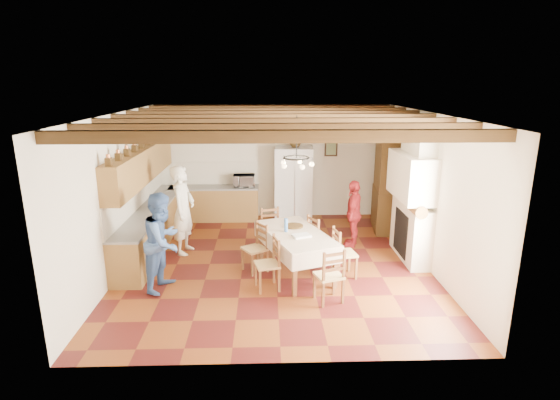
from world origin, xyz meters
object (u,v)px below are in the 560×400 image
object	(u,v)px
chair_right_near	(345,252)
microwave	(244,181)
hutch	(386,184)
person_woman_blue	(163,241)
refrigerator	(294,184)
chair_right_far	(320,238)
chair_left_far	(255,248)
chair_left_near	(267,263)
chair_end_far	(272,231)
dining_table	(296,237)
person_woman_red	(354,213)
person_man	(183,210)
chair_end_near	(329,274)

from	to	relation	value
chair_right_near	microwave	xyz separation A→B (m)	(-2.04, 3.60, 0.57)
hutch	person_woman_blue	world-z (taller)	hutch
refrigerator	microwave	bearing A→B (deg)	-176.19
refrigerator	chair_right_near	world-z (taller)	refrigerator
chair_right_near	chair_right_far	world-z (taller)	same
refrigerator	chair_left_far	distance (m)	3.47
chair_left_near	microwave	bearing A→B (deg)	174.91
chair_end_far	microwave	xyz separation A→B (m)	(-0.69, 2.35, 0.57)
chair_right_far	person_woman_blue	xyz separation A→B (m)	(-2.89, -1.16, 0.40)
chair_right_near	person_woman_blue	xyz separation A→B (m)	(-3.26, -0.36, 0.40)
chair_left_near	person_woman_blue	bearing A→B (deg)	-106.34
hutch	chair_end_far	world-z (taller)	hutch
chair_end_far	person_woman_blue	distance (m)	2.54
refrigerator	chair_end_far	world-z (taller)	refrigerator
dining_table	person_woman_red	xyz separation A→B (m)	(1.38, 1.43, 0.00)
chair_right_near	chair_left_near	bearing A→B (deg)	97.22
dining_table	microwave	bearing A→B (deg)	108.13
person_woman_red	chair_right_far	bearing A→B (deg)	-25.74
chair_left_near	chair_left_far	bearing A→B (deg)	-175.77
chair_right_near	refrigerator	bearing A→B (deg)	1.07
dining_table	chair_end_far	world-z (taller)	chair_end_far
chair_left_near	chair_left_far	xyz separation A→B (m)	(-0.24, 0.75, 0.00)
refrigerator	person_man	size ratio (longest dim) A/B	1.01
microwave	chair_left_near	bearing A→B (deg)	-84.05
chair_right_near	microwave	world-z (taller)	microwave
chair_left_near	chair_end_far	distance (m)	1.71
chair_end_far	microwave	size ratio (longest dim) A/B	1.73
chair_end_far	chair_right_near	bearing A→B (deg)	-57.43
hutch	chair_left_near	world-z (taller)	hutch
person_woman_red	chair_end_far	bearing A→B (deg)	-58.22
refrigerator	chair_right_far	size ratio (longest dim) A/B	2.01
chair_left_far	chair_right_near	bearing A→B (deg)	47.02
chair_end_far	person_woman_red	distance (m)	1.87
chair_right_near	chair_right_far	bearing A→B (deg)	14.54
refrigerator	microwave	size ratio (longest dim) A/B	3.48
refrigerator	chair_right_near	bearing A→B (deg)	-74.33
person_woman_blue	person_woman_red	xyz separation A→B (m)	(3.73, 1.96, -0.13)
refrigerator	person_woman_red	distance (m)	2.34
chair_left_near	person_woman_red	size ratio (longest dim) A/B	0.64
dining_table	chair_right_far	xyz separation A→B (m)	(0.54, 0.63, -0.27)
microwave	hutch	bearing A→B (deg)	-16.65
dining_table	chair_end_far	size ratio (longest dim) A/B	2.21
person_man	microwave	bearing A→B (deg)	-15.97
refrigerator	chair_end_far	xyz separation A→B (m)	(-0.61, -2.34, -0.49)
chair_end_near	microwave	distance (m)	4.85
chair_right_far	chair_right_near	bearing A→B (deg)	176.58
dining_table	person_man	size ratio (longest dim) A/B	1.11
dining_table	hutch	bearing A→B (deg)	46.68
chair_end_near	person_woman_blue	distance (m)	2.92
refrigerator	chair_left_far	xyz separation A→B (m)	(-0.96, -3.30, -0.49)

